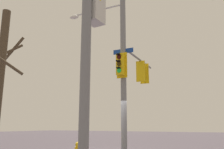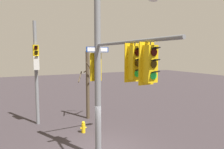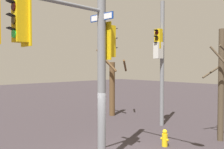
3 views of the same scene
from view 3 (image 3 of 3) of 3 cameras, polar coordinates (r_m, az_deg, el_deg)
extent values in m
cylinder|color=slate|center=(8.45, -2.43, 6.40)|extent=(0.29, 0.29, 8.13)
cube|color=gold|center=(6.92, -20.60, 11.56)|extent=(0.37, 0.31, 1.10)
cube|color=gold|center=(6.99, -19.31, 11.47)|extent=(0.56, 0.06, 1.30)
cylinder|color=#2F0403|center=(6.92, -21.92, 14.41)|extent=(0.22, 0.04, 0.22)
cube|color=black|center=(6.92, -22.53, 15.43)|extent=(0.22, 0.17, 0.06)
cylinder|color=#352504|center=(6.85, -21.88, 11.64)|extent=(0.22, 0.04, 0.22)
cube|color=black|center=(6.85, -22.49, 12.66)|extent=(0.22, 0.17, 0.06)
cylinder|color=#19D147|center=(6.80, -21.85, 8.81)|extent=(0.22, 0.04, 0.22)
cube|color=black|center=(6.79, -22.45, 9.84)|extent=(0.22, 0.17, 0.06)
cube|color=gold|center=(8.72, -0.66, 7.67)|extent=(0.36, 0.30, 1.10)
cube|color=gold|center=(8.60, -1.50, 7.74)|extent=(0.56, 0.04, 1.30)
cylinder|color=#2F0403|center=(8.87, 0.14, 9.78)|extent=(0.22, 0.03, 0.22)
cube|color=black|center=(8.94, 0.50, 10.50)|extent=(0.21, 0.16, 0.06)
cylinder|color=#352504|center=(8.83, 0.14, 7.60)|extent=(0.22, 0.03, 0.22)
cube|color=black|center=(8.89, 0.50, 8.33)|extent=(0.21, 0.16, 0.06)
cylinder|color=#19D147|center=(8.80, 0.14, 5.39)|extent=(0.22, 0.03, 0.22)
cube|color=black|center=(8.86, 0.50, 6.15)|extent=(0.21, 0.16, 0.06)
cube|color=navy|center=(8.59, -2.44, 13.15)|extent=(1.10, 0.09, 0.24)
cube|color=white|center=(8.57, -2.53, 13.17)|extent=(1.00, 0.06, 0.18)
cylinder|color=slate|center=(14.34, 11.54, 2.48)|extent=(0.23, 0.23, 7.10)
cube|color=silver|center=(14.11, 10.69, 5.53)|extent=(0.38, 0.47, 0.92)
cube|color=gold|center=(14.16, 10.72, 8.13)|extent=(0.37, 0.31, 1.10)
cylinder|color=#2F0403|center=(14.07, 10.33, 9.56)|extent=(0.22, 0.03, 0.22)
cube|color=black|center=(14.03, 10.15, 10.08)|extent=(0.21, 0.16, 0.06)
cylinder|color=#352504|center=(14.03, 10.33, 8.19)|extent=(0.22, 0.03, 0.22)
cube|color=black|center=(13.98, 10.15, 8.71)|extent=(0.21, 0.16, 0.06)
cylinder|color=#19D147|center=(14.00, 10.32, 6.81)|extent=(0.22, 0.03, 0.22)
cube|color=black|center=(13.95, 10.14, 7.32)|extent=(0.21, 0.16, 0.06)
cylinder|color=yellow|center=(11.02, 12.13, -14.62)|extent=(0.24, 0.24, 0.55)
sphere|color=yellow|center=(10.93, 12.14, -12.83)|extent=(0.20, 0.20, 0.20)
cylinder|color=yellow|center=(11.09, 11.52, -14.36)|extent=(0.10, 0.09, 0.09)
cylinder|color=yellow|center=(10.94, 12.75, -14.60)|extent=(0.10, 0.09, 0.09)
cylinder|color=brown|center=(16.96, 0.03, -3.35)|extent=(0.38, 0.38, 3.69)
cylinder|color=brown|center=(16.36, -1.08, 2.75)|extent=(1.30, 0.50, 1.09)
cylinder|color=brown|center=(16.26, -1.33, 3.31)|extent=(1.56, 0.57, 1.53)
cylinder|color=brown|center=(16.79, 3.02, 2.05)|extent=(1.26, 1.48, 0.81)
cylinder|color=#493C2C|center=(12.23, 23.97, -2.26)|extent=(0.26, 0.26, 5.10)
cylinder|color=#493C2C|center=(11.77, 23.89, 3.48)|extent=(0.91, 0.39, 1.10)
cylinder|color=#493C2C|center=(12.66, 22.46, 0.85)|extent=(0.66, 1.07, 0.75)
camera|label=1|loc=(19.67, 11.75, -4.18)|focal=37.47mm
camera|label=2|loc=(10.54, -59.74, 8.89)|focal=32.41mm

